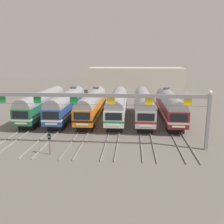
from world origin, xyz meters
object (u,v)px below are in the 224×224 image
at_px(commuter_train_green, 42,103).
at_px(commuter_train_white, 117,104).
at_px(commuter_train_stainless, 143,105).
at_px(commuter_train_maroon, 169,105).
at_px(commuter_train_orange, 92,104).
at_px(yard_signal_mast, 49,140).
at_px(commuter_train_blue, 67,104).
at_px(catenary_gantry, 92,103).

height_order(commuter_train_green, commuter_train_white, same).
distance_m(commuter_train_stainless, commuter_train_maroon, 4.36).
relative_size(commuter_train_white, commuter_train_maroon, 1.00).
xyz_separation_m(commuter_train_orange, yard_signal_mast, (-2.18, -16.35, -0.99)).
distance_m(commuter_train_orange, commuter_train_maroon, 13.09).
bearing_deg(commuter_train_orange, commuter_train_blue, 180.00).
height_order(commuter_train_orange, catenary_gantry, catenary_gantry).
xyz_separation_m(commuter_train_stainless, commuter_train_maroon, (4.36, 0.00, 0.00)).
bearing_deg(commuter_train_orange, commuter_train_stainless, -0.03).
bearing_deg(catenary_gantry, commuter_train_orange, 99.18).
relative_size(commuter_train_blue, commuter_train_maroon, 1.00).
bearing_deg(commuter_train_green, commuter_train_orange, 0.03).
bearing_deg(commuter_train_white, yard_signal_mast, -111.82).
height_order(commuter_train_orange, commuter_train_maroon, same).
height_order(commuter_train_blue, commuter_train_orange, same).
bearing_deg(commuter_train_white, commuter_train_maroon, 0.03).
distance_m(commuter_train_blue, commuter_train_maroon, 17.45).
bearing_deg(catenary_gantry, yard_signal_mast, -146.84).
height_order(commuter_train_white, yard_signal_mast, commuter_train_white).
distance_m(commuter_train_stainless, catenary_gantry, 15.24).
distance_m(commuter_train_white, commuter_train_stainless, 4.36).
relative_size(commuter_train_green, yard_signal_mast, 7.47).
distance_m(commuter_train_green, commuter_train_blue, 4.36).
height_order(commuter_train_maroon, catenary_gantry, catenary_gantry).
height_order(commuter_train_stainless, catenary_gantry, catenary_gantry).
distance_m(commuter_train_green, commuter_train_stainless, 17.45).
relative_size(commuter_train_orange, commuter_train_maroon, 1.00).
height_order(commuter_train_orange, commuter_train_stainless, commuter_train_orange).
height_order(commuter_train_blue, yard_signal_mast, commuter_train_blue).
relative_size(commuter_train_white, commuter_train_stainless, 1.00).
bearing_deg(catenary_gantry, commuter_train_stainless, 64.13).
xyz_separation_m(commuter_train_white, yard_signal_mast, (-6.54, -16.34, -0.99)).
relative_size(commuter_train_blue, yard_signal_mast, 7.47).
relative_size(catenary_gantry, yard_signal_mast, 11.18).
xyz_separation_m(commuter_train_orange, commuter_train_maroon, (13.09, 0.00, 0.00)).
height_order(commuter_train_orange, commuter_train_white, commuter_train_orange).
bearing_deg(yard_signal_mast, commuter_train_stainless, 56.29).
bearing_deg(commuter_train_blue, commuter_train_white, -0.03).
xyz_separation_m(commuter_train_blue, commuter_train_white, (8.73, -0.00, -0.00)).
distance_m(commuter_train_orange, yard_signal_mast, 16.52).
relative_size(commuter_train_orange, commuter_train_white, 1.00).
bearing_deg(commuter_train_orange, commuter_train_white, -0.06).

